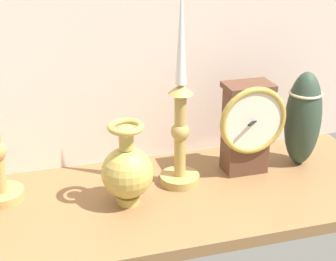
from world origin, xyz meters
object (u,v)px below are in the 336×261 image
object	(u,v)px
mantel_clock	(248,126)
tall_ceramic_vase	(303,118)
candlestick_tall_left	(180,121)
brass_vase_bulbous	(127,170)

from	to	relation	value
mantel_clock	tall_ceramic_vase	size ratio (longest dim) A/B	0.95
mantel_clock	candlestick_tall_left	xyz separation A→B (cm)	(-15.07, -0.76, 3.24)
candlestick_tall_left	mantel_clock	bearing A→B (deg)	2.90
mantel_clock	tall_ceramic_vase	bearing A→B (deg)	1.76
tall_ceramic_vase	candlestick_tall_left	bearing A→B (deg)	-177.63
candlestick_tall_left	tall_ceramic_vase	bearing A→B (deg)	2.37
candlestick_tall_left	brass_vase_bulbous	size ratio (longest dim) A/B	2.51
candlestick_tall_left	brass_vase_bulbous	distance (cm)	14.60
brass_vase_bulbous	tall_ceramic_vase	bearing A→B (deg)	8.41
mantel_clock	tall_ceramic_vase	distance (cm)	13.20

